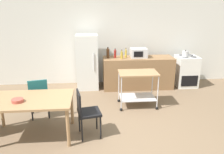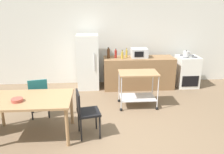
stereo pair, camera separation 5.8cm
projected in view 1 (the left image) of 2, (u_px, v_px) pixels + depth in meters
name	position (u px, v px, depth m)	size (l,w,h in m)	color
ground_plane	(116.00, 138.00, 4.16)	(12.00, 12.00, 0.00)	brown
back_wall	(105.00, 35.00, 6.74)	(8.40, 0.12, 2.90)	silver
kitchen_counter	(138.00, 73.00, 6.55)	(2.00, 0.64, 0.90)	olive
dining_table	(30.00, 103.00, 4.05)	(1.50, 0.90, 0.75)	#A37A51
chair_black	(86.00, 111.00, 4.10)	(0.47, 0.47, 0.89)	black
chair_teal	(39.00, 95.00, 4.78)	(0.48, 0.48, 0.89)	#1E666B
stove_oven	(186.00, 71.00, 6.68)	(0.60, 0.61, 0.92)	white
refrigerator	(87.00, 62.00, 6.43)	(0.60, 0.63, 1.55)	white
kitchen_cart	(138.00, 83.00, 5.32)	(0.91, 0.57, 0.85)	#A37A51
bottle_sesame_oil	(108.00, 53.00, 6.31)	(0.08, 0.08, 0.31)	#4C2D19
bottle_olive_oil	(115.00, 54.00, 6.33)	(0.07, 0.07, 0.26)	maroon
bottle_soda	(122.00, 55.00, 6.26)	(0.07, 0.07, 0.25)	gold
bottle_sparkling_water	(126.00, 54.00, 6.39)	(0.06, 0.06, 0.27)	gold
microwave	(139.00, 53.00, 6.38)	(0.46, 0.35, 0.26)	silver
fruit_bowl	(18.00, 100.00, 3.89)	(0.20, 0.20, 0.06)	#B24C3F
kettle	(185.00, 54.00, 6.41)	(0.24, 0.17, 0.19)	silver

